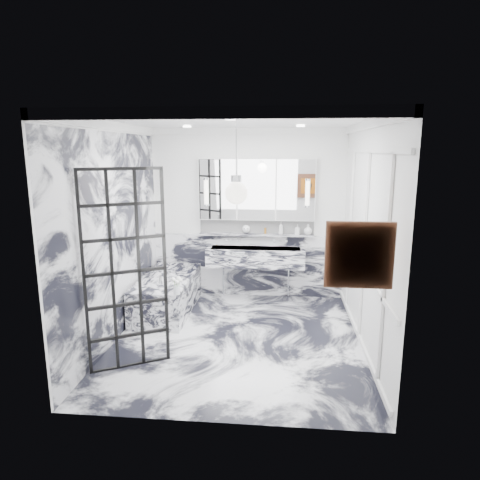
# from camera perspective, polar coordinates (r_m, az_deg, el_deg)

# --- Properties ---
(floor) EXTENTS (3.60, 3.60, 0.00)m
(floor) POSITION_cam_1_polar(r_m,az_deg,el_deg) (5.84, -0.42, -12.98)
(floor) COLOR silver
(floor) RESTS_ON ground
(ceiling) EXTENTS (3.60, 3.60, 0.00)m
(ceiling) POSITION_cam_1_polar(r_m,az_deg,el_deg) (5.30, -0.46, 15.62)
(ceiling) COLOR white
(ceiling) RESTS_ON wall_back
(wall_back) EXTENTS (3.60, 0.00, 3.60)m
(wall_back) POSITION_cam_1_polar(r_m,az_deg,el_deg) (7.16, 1.04, 3.46)
(wall_back) COLOR white
(wall_back) RESTS_ON floor
(wall_front) EXTENTS (3.60, 0.00, 3.60)m
(wall_front) POSITION_cam_1_polar(r_m,az_deg,el_deg) (3.66, -3.34, -4.94)
(wall_front) COLOR white
(wall_front) RESTS_ON floor
(wall_left) EXTENTS (0.00, 3.60, 3.60)m
(wall_left) POSITION_cam_1_polar(r_m,az_deg,el_deg) (5.78, -16.42, 0.89)
(wall_left) COLOR white
(wall_left) RESTS_ON floor
(wall_right) EXTENTS (0.00, 3.60, 3.60)m
(wall_right) POSITION_cam_1_polar(r_m,az_deg,el_deg) (5.47, 16.47, 0.28)
(wall_right) COLOR white
(wall_right) RESTS_ON floor
(marble_clad_back) EXTENTS (3.18, 0.05, 1.05)m
(marble_clad_back) POSITION_cam_1_polar(r_m,az_deg,el_deg) (7.32, 1.00, -3.36)
(marble_clad_back) COLOR silver
(marble_clad_back) RESTS_ON floor
(marble_clad_left) EXTENTS (0.02, 3.56, 2.68)m
(marble_clad_left) POSITION_cam_1_polar(r_m,az_deg,el_deg) (5.79, -16.25, 0.31)
(marble_clad_left) COLOR silver
(marble_clad_left) RESTS_ON floor
(panel_molding) EXTENTS (0.03, 3.40, 2.30)m
(panel_molding) POSITION_cam_1_polar(r_m,az_deg,el_deg) (5.49, 16.20, -0.74)
(panel_molding) COLOR white
(panel_molding) RESTS_ON floor
(soap_bottle_a) EXTENTS (0.10, 0.10, 0.20)m
(soap_bottle_a) POSITION_cam_1_polar(r_m,az_deg,el_deg) (7.09, 5.48, 1.60)
(soap_bottle_a) COLOR #8C5919
(soap_bottle_a) RESTS_ON ledge
(soap_bottle_b) EXTENTS (0.09, 0.09, 0.16)m
(soap_bottle_b) POSITION_cam_1_polar(r_m,az_deg,el_deg) (7.10, 7.68, 1.40)
(soap_bottle_b) COLOR #4C4C51
(soap_bottle_b) RESTS_ON ledge
(soap_bottle_c) EXTENTS (0.14, 0.14, 0.17)m
(soap_bottle_c) POSITION_cam_1_polar(r_m,az_deg,el_deg) (7.11, 9.05, 1.39)
(soap_bottle_c) COLOR silver
(soap_bottle_c) RESTS_ON ledge
(face_pot) EXTENTS (0.13, 0.13, 0.13)m
(face_pot) POSITION_cam_1_polar(r_m,az_deg,el_deg) (7.11, 0.83, 1.48)
(face_pot) COLOR white
(face_pot) RESTS_ON ledge
(amber_bottle) EXTENTS (0.04, 0.04, 0.10)m
(amber_bottle) POSITION_cam_1_polar(r_m,az_deg,el_deg) (7.10, 3.39, 1.23)
(amber_bottle) COLOR #8C5919
(amber_bottle) RESTS_ON ledge
(flower_vase) EXTENTS (0.09, 0.09, 0.12)m
(flower_vase) POSITION_cam_1_polar(r_m,az_deg,el_deg) (5.85, -8.40, -6.61)
(flower_vase) COLOR silver
(flower_vase) RESTS_ON bathtub
(crittall_door) EXTENTS (0.79, 0.45, 2.27)m
(crittall_door) POSITION_cam_1_polar(r_m,az_deg,el_deg) (4.92, -14.99, -4.13)
(crittall_door) COLOR black
(crittall_door) RESTS_ON floor
(artwork) EXTENTS (0.46, 0.04, 0.46)m
(artwork) POSITION_cam_1_polar(r_m,az_deg,el_deg) (3.66, 15.62, -1.95)
(artwork) COLOR #C96914
(artwork) RESTS_ON wall_front
(pendant_light) EXTENTS (0.22, 0.22, 0.22)m
(pendant_light) POSITION_cam_1_polar(r_m,az_deg,el_deg) (4.14, -0.49, 6.27)
(pendant_light) COLOR white
(pendant_light) RESTS_ON ceiling
(trough_sink) EXTENTS (1.60, 0.45, 0.30)m
(trough_sink) POSITION_cam_1_polar(r_m,az_deg,el_deg) (7.05, 2.08, -2.26)
(trough_sink) COLOR silver
(trough_sink) RESTS_ON wall_back
(ledge) EXTENTS (1.90, 0.14, 0.04)m
(ledge) POSITION_cam_1_polar(r_m,az_deg,el_deg) (7.13, 2.18, 0.72)
(ledge) COLOR silver
(ledge) RESTS_ON wall_back
(subway_tile) EXTENTS (1.90, 0.03, 0.23)m
(subway_tile) POSITION_cam_1_polar(r_m,az_deg,el_deg) (7.17, 2.22, 1.87)
(subway_tile) COLOR white
(subway_tile) RESTS_ON wall_back
(mirror_cabinet) EXTENTS (1.90, 0.16, 1.00)m
(mirror_cabinet) POSITION_cam_1_polar(r_m,az_deg,el_deg) (7.03, 2.23, 6.73)
(mirror_cabinet) COLOR white
(mirror_cabinet) RESTS_ON wall_back
(sconce_left) EXTENTS (0.07, 0.07, 0.40)m
(sconce_left) POSITION_cam_1_polar(r_m,az_deg,el_deg) (7.03, -4.54, 6.38)
(sconce_left) COLOR white
(sconce_left) RESTS_ON mirror_cabinet
(sconce_right) EXTENTS (0.07, 0.07, 0.40)m
(sconce_right) POSITION_cam_1_polar(r_m,az_deg,el_deg) (6.94, 9.00, 6.20)
(sconce_right) COLOR white
(sconce_right) RESTS_ON mirror_cabinet
(bathtub) EXTENTS (0.75, 1.65, 0.55)m
(bathtub) POSITION_cam_1_polar(r_m,az_deg,el_deg) (6.76, -9.67, -7.08)
(bathtub) COLOR silver
(bathtub) RESTS_ON floor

